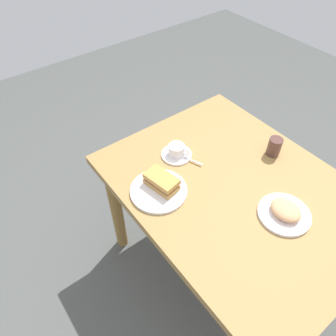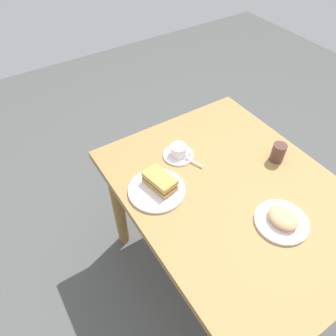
{
  "view_description": "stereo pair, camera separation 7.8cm",
  "coord_description": "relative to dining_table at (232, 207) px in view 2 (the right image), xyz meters",
  "views": [
    {
      "loc": [
        -0.53,
        0.78,
        1.83
      ],
      "look_at": [
        0.25,
        0.19,
        0.8
      ],
      "focal_mm": 33.72,
      "sensor_mm": 36.0,
      "label": 1
    },
    {
      "loc": [
        -0.57,
        0.71,
        1.83
      ],
      "look_at": [
        0.25,
        0.19,
        0.8
      ],
      "focal_mm": 33.72,
      "sensor_mm": 36.0,
      "label": 2
    }
  ],
  "objects": [
    {
      "name": "drinking_glass",
      "position": [
        0.05,
        -0.29,
        0.16
      ],
      "size": [
        0.06,
        0.06,
        0.09
      ],
      "primitive_type": "cylinder",
      "color": "brown",
      "rests_on": "dining_table"
    },
    {
      "name": "coffee_cup",
      "position": [
        0.31,
        0.09,
        0.15
      ],
      "size": [
        0.09,
        0.08,
        0.05
      ],
      "color": "white",
      "rests_on": "coffee_saucer"
    },
    {
      "name": "coffee_saucer",
      "position": [
        0.32,
        0.09,
        0.12
      ],
      "size": [
        0.15,
        0.15,
        0.01
      ],
      "primitive_type": "cylinder",
      "color": "white",
      "rests_on": "dining_table"
    },
    {
      "name": "side_plate",
      "position": [
        -0.22,
        -0.04,
        0.12
      ],
      "size": [
        0.21,
        0.21,
        0.01
      ],
      "primitive_type": "cylinder",
      "color": "white",
      "rests_on": "dining_table"
    },
    {
      "name": "dining_table",
      "position": [
        0.0,
        0.0,
        0.0
      ],
      "size": [
        1.15,
        0.88,
        0.77
      ],
      "color": "olive",
      "rests_on": "ground_plane"
    },
    {
      "name": "ground_plane",
      "position": [
        0.0,
        0.0,
        -0.66
      ],
      "size": [
        6.0,
        6.0,
        0.0
      ],
      "primitive_type": "plane",
      "color": "#4C4F4C"
    },
    {
      "name": "sandwich_front",
      "position": [
        0.19,
        0.27,
        0.15
      ],
      "size": [
        0.16,
        0.11,
        0.06
      ],
      "color": "#BA8947",
      "rests_on": "sandwich_plate"
    },
    {
      "name": "spoon",
      "position": [
        0.25,
        0.06,
        0.12
      ],
      "size": [
        0.1,
        0.05,
        0.01
      ],
      "color": "silver",
      "rests_on": "coffee_saucer"
    },
    {
      "name": "side_food_pile",
      "position": [
        -0.22,
        -0.04,
        0.15
      ],
      "size": [
        0.13,
        0.11,
        0.04
      ],
      "primitive_type": "ellipsoid",
      "color": "tan",
      "rests_on": "side_plate"
    },
    {
      "name": "sandwich_plate",
      "position": [
        0.19,
        0.29,
        0.12
      ],
      "size": [
        0.25,
        0.25,
        0.01
      ],
      "primitive_type": "cylinder",
      "color": "white",
      "rests_on": "dining_table"
    }
  ]
}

